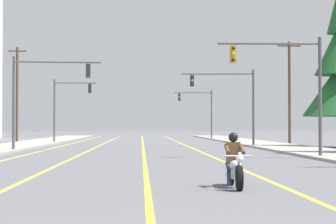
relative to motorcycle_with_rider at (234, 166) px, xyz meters
The scene contains 14 objects.
lane_stripe_center 36.28m from the motorcycle_with_rider, 93.65° to the left, with size 0.16×100.00×0.01m, color yellow.
lane_stripe_left 36.69m from the motorcycle_with_rider, 99.32° to the left, with size 0.16×100.00×0.01m, color yellow.
lane_stripe_right 36.23m from the motorcycle_with_rider, 87.91° to the left, with size 0.16×100.00×0.01m, color yellow.
lane_stripe_far_left 37.31m from the motorcycle_with_rider, 103.97° to the left, with size 0.16×100.00×0.01m, color yellow.
sidewalk_kerb_right 32.27m from the motorcycle_with_rider, 75.26° to the left, with size 4.40×110.00×0.14m, color #9E998E.
sidewalk_kerb_left 33.61m from the motorcycle_with_rider, 111.81° to the left, with size 4.40×110.00×0.14m, color #9E998E.
motorcycle_with_rider is the anchor object (origin of this frame).
traffic_signal_near_right 16.46m from the motorcycle_with_rider, 71.35° to the left, with size 5.34×0.37×6.20m.
traffic_signal_near_left 26.81m from the motorcycle_with_rider, 110.03° to the left, with size 5.75×0.64×6.20m.
traffic_signal_mid_right 34.34m from the motorcycle_with_rider, 81.85° to the left, with size 5.89×0.48×6.20m.
traffic_signal_mid_left 46.03m from the motorcycle_with_rider, 102.23° to the left, with size 4.10×0.38×6.20m.
traffic_signal_far_right 62.50m from the motorcycle_with_rider, 85.40° to the left, with size 4.85×0.37×6.20m.
utility_pole_right_far 42.61m from the motorcycle_with_rider, 74.67° to the left, with size 2.14×0.26×9.45m.
utility_pole_left_far 50.79m from the motorcycle_with_rider, 107.39° to the left, with size 1.81×0.26×9.72m.
Camera 1 is at (-0.33, -7.80, 1.62)m, focal length 67.45 mm.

